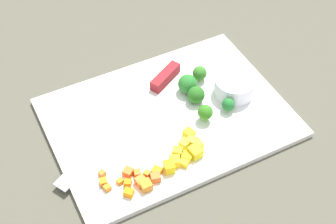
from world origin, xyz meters
name	(u,v)px	position (x,y,z in m)	size (l,w,h in m)	color
ground_plane	(168,120)	(0.00, 0.00, 0.00)	(4.00, 4.00, 0.00)	#555043
cutting_board	(168,118)	(0.00, 0.00, 0.01)	(0.44, 0.32, 0.01)	white
prep_bowl	(235,86)	(0.14, -0.01, 0.03)	(0.08, 0.08, 0.04)	white
chef_knife	(146,98)	(-0.02, 0.06, 0.02)	(0.32, 0.19, 0.02)	silver
carrot_dice_0	(141,182)	(-0.11, -0.12, 0.02)	(0.02, 0.02, 0.01)	orange
carrot_dice_1	(128,172)	(-0.12, -0.09, 0.02)	(0.02, 0.02, 0.01)	orange
carrot_dice_2	(157,171)	(-0.08, -0.11, 0.02)	(0.02, 0.02, 0.01)	orange
carrot_dice_3	(107,188)	(-0.17, -0.10, 0.02)	(0.01, 0.01, 0.01)	orange
carrot_dice_4	(146,186)	(-0.11, -0.13, 0.02)	(0.02, 0.02, 0.02)	orange
carrot_dice_5	(147,174)	(-0.10, -0.11, 0.02)	(0.01, 0.01, 0.01)	orange
carrot_dice_6	(102,173)	(-0.16, -0.07, 0.02)	(0.01, 0.01, 0.01)	orange
carrot_dice_7	(120,181)	(-0.14, -0.10, 0.02)	(0.01, 0.01, 0.01)	orange
carrot_dice_8	(128,183)	(-0.13, -0.11, 0.02)	(0.01, 0.01, 0.01)	orange
carrot_dice_9	(103,182)	(-0.17, -0.09, 0.02)	(0.01, 0.01, 0.01)	orange
carrot_dice_10	(137,173)	(-0.11, -0.10, 0.02)	(0.01, 0.01, 0.01)	orange
carrot_dice_11	(156,177)	(-0.09, -0.12, 0.02)	(0.01, 0.02, 0.01)	orange
carrot_dice_12	(129,193)	(-0.14, -0.13, 0.02)	(0.02, 0.01, 0.01)	orange
pepper_dice_0	(177,152)	(-0.03, -0.09, 0.02)	(0.02, 0.02, 0.02)	yellow
pepper_dice_1	(195,152)	(0.00, -0.11, 0.02)	(0.02, 0.02, 0.02)	yellow
pepper_dice_2	(175,161)	(-0.04, -0.11, 0.02)	(0.02, 0.02, 0.02)	yellow
pepper_dice_3	(191,141)	(0.01, -0.08, 0.02)	(0.01, 0.02, 0.01)	yellow
pepper_dice_4	(184,163)	(-0.03, -0.12, 0.02)	(0.01, 0.02, 0.01)	yellow
pepper_dice_5	(169,167)	(-0.06, -0.11, 0.02)	(0.02, 0.02, 0.02)	yellow
pepper_dice_6	(197,144)	(0.01, -0.09, 0.02)	(0.02, 0.02, 0.01)	yellow
pepper_dice_7	(189,134)	(0.01, -0.06, 0.02)	(0.02, 0.02, 0.02)	yellow
pepper_dice_8	(187,156)	(-0.02, -0.11, 0.02)	(0.02, 0.02, 0.01)	yellow
pepper_dice_9	(185,144)	(-0.01, -0.08, 0.02)	(0.02, 0.02, 0.01)	yellow
broccoli_floret_0	(205,112)	(0.06, -0.04, 0.03)	(0.03, 0.03, 0.04)	#80B955
broccoli_floret_1	(228,105)	(0.11, -0.04, 0.03)	(0.02, 0.02, 0.03)	#87B668
broccoli_floret_2	(188,84)	(0.06, 0.04, 0.03)	(0.04, 0.04, 0.04)	#81BD61
broccoli_floret_3	(196,95)	(0.07, 0.01, 0.03)	(0.03, 0.03, 0.03)	#91C263
broccoli_floret_4	(200,73)	(0.10, 0.06, 0.03)	(0.03, 0.03, 0.03)	#97BC56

